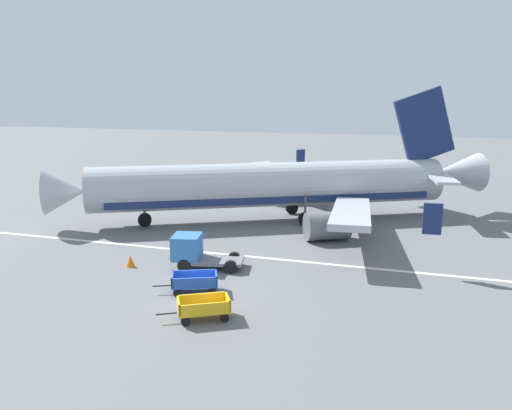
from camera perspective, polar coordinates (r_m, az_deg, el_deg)
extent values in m
plane|color=slate|center=(29.69, -6.47, -9.42)|extent=(220.00, 220.00, 0.00)
cube|color=silver|center=(35.86, -1.94, -5.48)|extent=(120.00, 0.36, 0.01)
cylinder|color=#B2B7BC|center=(44.63, 1.52, 2.23)|extent=(28.25, 17.30, 3.70)
cube|color=navy|center=(44.82, 1.51, 0.95)|extent=(25.51, 15.74, 0.56)
cone|color=#B2B7BC|center=(44.26, -19.87, 1.41)|extent=(4.52, 4.70, 3.63)
cone|color=#B2B7BC|center=(50.95, 20.77, 3.26)|extent=(5.62, 5.21, 3.52)
cube|color=#B2B7BC|center=(38.06, 10.25, -0.76)|extent=(3.92, 13.20, 1.35)
cube|color=navy|center=(33.21, 18.54, -1.43)|extent=(1.11, 0.31, 1.90)
cylinder|color=slate|center=(39.40, 7.70, -2.25)|extent=(3.81, 3.35, 2.10)
cube|color=#B2B7BC|center=(53.70, 3.95, 3.19)|extent=(11.62, 10.36, 1.35)
cube|color=navy|center=(60.46, 4.84, 5.11)|extent=(0.86, 0.97, 1.90)
cylinder|color=slate|center=(52.15, 3.05, 1.42)|extent=(3.81, 3.35, 2.10)
cube|color=navy|center=(48.85, 17.75, 8.14)|extent=(5.45, 3.11, 6.88)
cube|color=#B2B7BC|center=(46.62, 19.48, 2.70)|extent=(2.67, 5.43, 0.24)
cube|color=#B2B7BC|center=(52.19, 16.00, 3.89)|extent=(4.99, 4.91, 0.24)
cylinder|color=#4C4C51|center=(43.99, -11.99, -0.29)|extent=(0.20, 0.20, 2.04)
cylinder|color=black|center=(44.22, -11.93, -1.58)|extent=(1.18, 0.91, 1.10)
cylinder|color=#4C4C51|center=(43.45, 5.34, -0.22)|extent=(0.20, 0.20, 2.04)
cylinder|color=black|center=(43.68, 5.31, -1.53)|extent=(1.18, 0.91, 1.10)
cylinder|color=#4C4C51|center=(47.60, 3.89, 0.90)|extent=(0.20, 0.20, 2.04)
cylinder|color=black|center=(47.81, 3.88, -0.30)|extent=(1.18, 0.91, 1.10)
cube|color=gold|center=(26.33, -5.69, -11.19)|extent=(2.87, 2.45, 0.08)
cube|color=gold|center=(25.61, -5.53, -11.12)|extent=(2.22, 1.32, 0.55)
cube|color=gold|center=(26.80, -5.87, -10.03)|extent=(2.22, 1.32, 0.55)
cube|color=gold|center=(26.11, -8.36, -10.72)|extent=(0.78, 1.27, 0.55)
cube|color=gold|center=(26.35, -3.07, -10.38)|extent=(0.78, 1.27, 0.55)
cylinder|color=#2D2D33|center=(26.22, -9.67, -11.51)|extent=(0.91, 0.56, 0.08)
cylinder|color=black|center=(25.84, -7.64, -12.34)|extent=(0.46, 0.36, 0.44)
cylinder|color=black|center=(26.86, -7.85, -11.36)|extent=(0.46, 0.36, 0.44)
cylinder|color=black|center=(26.04, -3.43, -12.06)|extent=(0.46, 0.36, 0.44)
cylinder|color=black|center=(27.05, -3.81, -11.10)|extent=(0.46, 0.36, 0.44)
cube|color=#234CB2|center=(29.63, -6.66, -8.48)|extent=(2.85, 2.27, 0.08)
cube|color=#234CB2|center=(28.91, -6.69, -8.35)|extent=(2.34, 1.08, 0.55)
cube|color=#234CB2|center=(30.13, -6.66, -7.48)|extent=(2.34, 1.08, 0.55)
cube|color=#234CB2|center=(29.57, -9.02, -7.94)|extent=(0.64, 1.33, 0.55)
cube|color=#234CB2|center=(29.53, -4.32, -7.85)|extent=(0.64, 1.33, 0.55)
cylinder|color=#2D2D33|center=(29.73, -10.17, -8.60)|extent=(0.95, 0.47, 0.08)
cylinder|color=black|center=(29.23, -8.52, -9.37)|extent=(0.47, 0.32, 0.44)
cylinder|color=black|center=(30.28, -8.43, -8.59)|extent=(0.47, 0.32, 0.44)
cylinder|color=black|center=(29.20, -4.79, -9.30)|extent=(0.47, 0.32, 0.44)
cylinder|color=black|center=(30.25, -4.84, -8.52)|extent=(0.47, 0.32, 0.44)
cube|color=slate|center=(33.33, -4.11, -6.01)|extent=(3.42, 2.50, 0.20)
cube|color=#3370B7|center=(33.45, -7.48, -4.49)|extent=(2.05, 2.21, 1.50)
cube|color=#19232D|center=(33.59, -8.82, -4.19)|extent=(0.41, 1.60, 0.67)
cylinder|color=black|center=(32.95, -7.78, -6.49)|extent=(0.84, 0.46, 0.80)
cylinder|color=black|center=(34.53, -7.14, -5.59)|extent=(0.84, 0.46, 0.80)
cylinder|color=black|center=(32.43, -2.78, -6.70)|extent=(0.84, 0.46, 0.80)
cylinder|color=black|center=(34.03, -2.37, -5.77)|extent=(0.84, 0.46, 0.80)
cone|color=orange|center=(34.50, -13.42, -5.92)|extent=(0.55, 0.55, 0.72)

